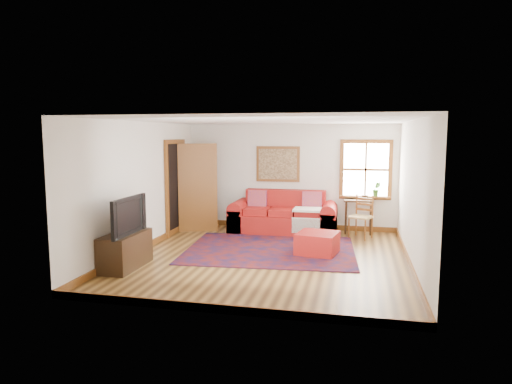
% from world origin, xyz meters
% --- Properties ---
extents(ground, '(5.50, 5.50, 0.00)m').
position_xyz_m(ground, '(0.00, 0.00, 0.00)').
color(ground, '#482D13').
rests_on(ground, ground).
extents(room_envelope, '(5.04, 5.54, 2.52)m').
position_xyz_m(room_envelope, '(0.00, 0.02, 1.65)').
color(room_envelope, silver).
rests_on(room_envelope, ground).
extents(window, '(1.18, 0.20, 1.38)m').
position_xyz_m(window, '(1.78, 2.70, 1.31)').
color(window, white).
rests_on(window, ground).
extents(doorway, '(0.89, 1.08, 2.14)m').
position_xyz_m(doorway, '(-2.21, 1.78, 1.07)').
color(doorway, black).
rests_on(doorway, ground).
extents(framed_artwork, '(1.05, 0.07, 0.85)m').
position_xyz_m(framed_artwork, '(-0.30, 2.71, 1.55)').
color(framed_artwork, brown).
rests_on(framed_artwork, ground).
extents(persian_rug, '(3.43, 2.84, 0.02)m').
position_xyz_m(persian_rug, '(-0.06, 0.53, 0.01)').
color(persian_rug, '#5D120D').
rests_on(persian_rug, ground).
extents(red_leather_sofa, '(2.44, 1.01, 0.95)m').
position_xyz_m(red_leather_sofa, '(-0.08, 2.28, 0.32)').
color(red_leather_sofa, '#A01714').
rests_on(red_leather_sofa, ground).
extents(red_ottoman, '(0.83, 0.83, 0.41)m').
position_xyz_m(red_ottoman, '(0.86, 0.44, 0.21)').
color(red_ottoman, '#A01714').
rests_on(red_ottoman, ground).
extents(side_table, '(0.65, 0.49, 0.78)m').
position_xyz_m(side_table, '(1.61, 2.53, 0.66)').
color(side_table, '#321F10').
rests_on(side_table, ground).
extents(ladder_back_chair, '(0.57, 0.56, 0.94)m').
position_xyz_m(ladder_back_chair, '(1.69, 2.04, 0.51)').
color(ladder_back_chair, tan).
rests_on(ladder_back_chair, ground).
extents(media_cabinet, '(0.49, 1.09, 0.60)m').
position_xyz_m(media_cabinet, '(-2.24, -1.17, 0.30)').
color(media_cabinet, '#321F10').
rests_on(media_cabinet, ground).
extents(television, '(0.14, 1.10, 0.63)m').
position_xyz_m(television, '(-2.22, -1.23, 0.91)').
color(television, black).
rests_on(television, media_cabinet).
extents(candle_hurricane, '(0.12, 0.12, 0.18)m').
position_xyz_m(candle_hurricane, '(-2.19, -0.71, 0.68)').
color(candle_hurricane, silver).
rests_on(candle_hurricane, media_cabinet).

